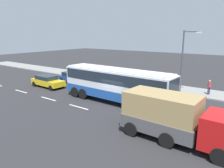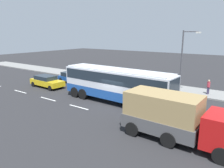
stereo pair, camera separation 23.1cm
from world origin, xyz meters
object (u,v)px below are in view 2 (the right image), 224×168
object	(u,v)px
car_blue_saloon	(72,77)
car_yellow_taxi	(47,81)
coach_bus	(116,82)
pedestrian_near_curb	(208,86)
street_lamp	(183,58)
cargo_truck	(177,117)

from	to	relation	value
car_blue_saloon	car_yellow_taxi	size ratio (longest dim) A/B	0.94
coach_bus	car_blue_saloon	bearing A→B (deg)	161.00
car_blue_saloon	pedestrian_near_curb	xyz separation A→B (m)	(16.81, 4.20, 0.30)
coach_bus	street_lamp	distance (m)	8.32
cargo_truck	car_blue_saloon	bearing A→B (deg)	156.95
car_yellow_taxi	pedestrian_near_curb	bearing A→B (deg)	25.80
pedestrian_near_curb	cargo_truck	bearing A→B (deg)	-52.25
car_yellow_taxi	pedestrian_near_curb	distance (m)	19.34
pedestrian_near_curb	car_blue_saloon	bearing A→B (deg)	-131.26
car_blue_saloon	pedestrian_near_curb	size ratio (longest dim) A/B	2.80
coach_bus	street_lamp	bearing A→B (deg)	60.52
car_blue_saloon	street_lamp	size ratio (longest dim) A/B	0.66
coach_bus	street_lamp	world-z (taller)	street_lamp
car_blue_saloon	coach_bus	bearing A→B (deg)	-17.11
car_blue_saloon	cargo_truck	bearing A→B (deg)	-20.73
pedestrian_near_curb	street_lamp	world-z (taller)	street_lamp
cargo_truck	street_lamp	size ratio (longest dim) A/B	1.06
cargo_truck	car_blue_saloon	distance (m)	19.20
cargo_truck	street_lamp	distance (m)	11.79
coach_bus	car_blue_saloon	distance (m)	10.77
coach_bus	cargo_truck	distance (m)	8.56
car_blue_saloon	pedestrian_near_curb	world-z (taller)	pedestrian_near_curb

